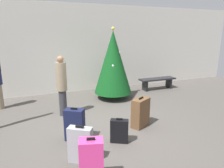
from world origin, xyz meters
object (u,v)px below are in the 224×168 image
Objects in this scene: suitcase_2 at (75,125)px; suitcase_0 at (91,163)px; suitcase_3 at (119,131)px; waiting_bench at (157,81)px; suitcase_4 at (80,145)px; suitcase_1 at (141,113)px; traveller_1 at (62,84)px; holiday_tree at (113,62)px.

suitcase_0 is at bearing -91.66° from suitcase_2.
suitcase_3 is (0.89, -0.47, -0.10)m from suitcase_2.
suitcase_2 is (-4.15, -2.91, 0.00)m from waiting_bench.
suitcase_3 is at bearing 48.08° from suitcase_0.
waiting_bench is 5.06m from suitcase_2.
suitcase_4 reaches higher than waiting_bench.
suitcase_1 is (-2.43, -2.86, 0.01)m from waiting_bench.
suitcase_1 reaches higher than suitcase_2.
suitcase_0 is at bearing -90.26° from traveller_1.
suitcase_2 is at bearing -127.78° from holiday_tree.
suitcase_4 is at bearing 92.03° from suitcase_0.
holiday_tree is 2.21m from traveller_1.
suitcase_2 is 0.85m from suitcase_4.
suitcase_1 reaches higher than suitcase_4.
suitcase_3 is 1.03m from suitcase_4.
suitcase_0 is 1.14× the size of suitcase_4.
waiting_bench is 2.81× the size of suitcase_3.
traveller_1 reaches higher than suitcase_2.
suitcase_2 is 1.01m from suitcase_3.
waiting_bench is at bearing 46.06° from suitcase_3.
suitcase_3 is at bearing -65.45° from traveller_1.
holiday_tree is 3.31m from suitcase_3.
traveller_1 is at bearing 139.37° from suitcase_1.
traveller_1 is at bearing 114.55° from suitcase_3.
suitcase_4 is at bearing -153.34° from suitcase_1.
traveller_1 reaches higher than suitcase_3.
holiday_tree is at bearing 52.22° from suitcase_2.
suitcase_3 is at bearing -133.94° from waiting_bench.
suitcase_1 is at bearing -40.63° from traveller_1.
suitcase_4 is (-1.78, -0.89, -0.03)m from suitcase_1.
waiting_bench is 2.07× the size of suitcase_2.
traveller_1 is 2.39× the size of suitcase_4.
suitcase_0 is (-4.19, -4.42, 0.03)m from waiting_bench.
holiday_tree is 3.33× the size of suitcase_2.
waiting_bench is 4.43m from traveller_1.
suitcase_4 is at bearing -120.92° from holiday_tree.
suitcase_2 reaches higher than waiting_bench.
traveller_1 is (-4.18, -1.36, 0.57)m from waiting_bench.
suitcase_4 is (-0.96, -0.37, 0.08)m from suitcase_3.
waiting_bench is 3.75m from suitcase_1.
suitcase_3 is at bearing -109.35° from holiday_tree.
holiday_tree is 4.50× the size of suitcase_3.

